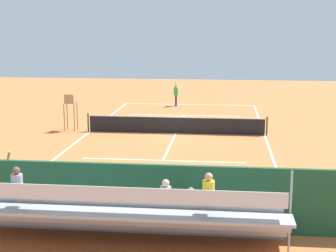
# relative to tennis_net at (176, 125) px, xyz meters

# --- Properties ---
(ground_plane) EXTENTS (60.00, 60.00, 0.00)m
(ground_plane) POSITION_rel_tennis_net_xyz_m (0.00, 0.00, -0.50)
(ground_plane) COLOR #C66B38
(court_line_markings) EXTENTS (10.10, 22.20, 0.01)m
(court_line_markings) POSITION_rel_tennis_net_xyz_m (0.00, -0.04, -0.50)
(court_line_markings) COLOR white
(court_line_markings) RESTS_ON ground
(tennis_net) EXTENTS (10.30, 0.10, 1.07)m
(tennis_net) POSITION_rel_tennis_net_xyz_m (0.00, 0.00, 0.00)
(tennis_net) COLOR black
(tennis_net) RESTS_ON ground
(backdrop_wall) EXTENTS (18.00, 0.16, 2.00)m
(backdrop_wall) POSITION_rel_tennis_net_xyz_m (0.00, 14.00, 0.50)
(backdrop_wall) COLOR #1E4C2D
(backdrop_wall) RESTS_ON ground
(bleacher_stand) EXTENTS (9.06, 2.40, 2.48)m
(bleacher_stand) POSITION_rel_tennis_net_xyz_m (0.02, 15.38, 0.43)
(bleacher_stand) COLOR #9EA0A5
(bleacher_stand) RESTS_ON ground
(umpire_chair) EXTENTS (0.67, 0.67, 2.14)m
(umpire_chair) POSITION_rel_tennis_net_xyz_m (6.20, -0.17, 0.81)
(umpire_chair) COLOR #A88456
(umpire_chair) RESTS_ON ground
(courtside_bench) EXTENTS (1.80, 0.40, 0.93)m
(courtside_bench) POSITION_rel_tennis_net_xyz_m (-3.22, 13.27, 0.06)
(courtside_bench) COLOR #9E754C
(courtside_bench) RESTS_ON ground
(equipment_bag) EXTENTS (0.90, 0.36, 0.36)m
(equipment_bag) POSITION_rel_tennis_net_xyz_m (-1.69, 13.40, -0.32)
(equipment_bag) COLOR #334C8C
(equipment_bag) RESTS_ON ground
(tennis_player) EXTENTS (0.41, 0.55, 1.93)m
(tennis_player) POSITION_rel_tennis_net_xyz_m (0.97, -10.14, 0.51)
(tennis_player) COLOR navy
(tennis_player) RESTS_ON ground
(tennis_racket) EXTENTS (0.58, 0.34, 0.03)m
(tennis_racket) POSITION_rel_tennis_net_xyz_m (1.81, -9.61, -0.49)
(tennis_racket) COLOR black
(tennis_racket) RESTS_ON ground
(tennis_ball_near) EXTENTS (0.07, 0.07, 0.07)m
(tennis_ball_near) POSITION_rel_tennis_net_xyz_m (2.82, -7.01, -0.47)
(tennis_ball_near) COLOR #CCDB33
(tennis_ball_near) RESTS_ON ground
(tennis_ball_far) EXTENTS (0.07, 0.07, 0.07)m
(tennis_ball_far) POSITION_rel_tennis_net_xyz_m (0.17, -7.76, -0.47)
(tennis_ball_far) COLOR #CCDB33
(tennis_ball_far) RESTS_ON ground
(line_judge) EXTENTS (0.45, 0.56, 1.93)m
(line_judge) POSITION_rel_tennis_net_xyz_m (4.46, 12.84, 0.51)
(line_judge) COLOR #232328
(line_judge) RESTS_ON ground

